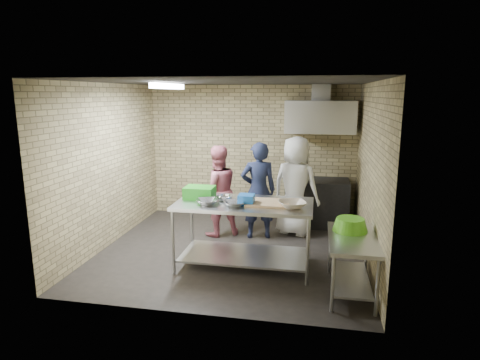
# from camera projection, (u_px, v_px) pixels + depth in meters

# --- Properties ---
(floor) EXTENTS (4.20, 4.20, 0.00)m
(floor) POSITION_uv_depth(u_px,v_px,m) (232.00, 251.00, 6.68)
(floor) COLOR black
(floor) RESTS_ON ground
(ceiling) EXTENTS (4.20, 4.20, 0.00)m
(ceiling) POSITION_uv_depth(u_px,v_px,m) (231.00, 82.00, 6.12)
(ceiling) COLOR black
(ceiling) RESTS_ON ground
(back_wall) EXTENTS (4.20, 0.06, 2.70)m
(back_wall) POSITION_uv_depth(u_px,v_px,m) (251.00, 152.00, 8.32)
(back_wall) COLOR tan
(back_wall) RESTS_ON ground
(front_wall) EXTENTS (4.20, 0.06, 2.70)m
(front_wall) POSITION_uv_depth(u_px,v_px,m) (194.00, 203.00, 4.48)
(front_wall) COLOR tan
(front_wall) RESTS_ON ground
(left_wall) EXTENTS (0.06, 4.00, 2.70)m
(left_wall) POSITION_uv_depth(u_px,v_px,m) (108.00, 166.00, 6.78)
(left_wall) COLOR tan
(left_wall) RESTS_ON ground
(right_wall) EXTENTS (0.06, 4.00, 2.70)m
(right_wall) POSITION_uv_depth(u_px,v_px,m) (370.00, 175.00, 6.02)
(right_wall) COLOR tan
(right_wall) RESTS_ON ground
(prep_table) EXTENTS (1.97, 0.99, 0.99)m
(prep_table) POSITION_uv_depth(u_px,v_px,m) (244.00, 235.00, 5.98)
(prep_table) COLOR silver
(prep_table) RESTS_ON floor
(side_counter) EXTENTS (0.60, 1.20, 0.75)m
(side_counter) POSITION_uv_depth(u_px,v_px,m) (351.00, 265.00, 5.22)
(side_counter) COLOR silver
(side_counter) RESTS_ON floor
(stove) EXTENTS (1.20, 0.70, 0.90)m
(stove) POSITION_uv_depth(u_px,v_px,m) (317.00, 202.00, 7.93)
(stove) COLOR black
(stove) RESTS_ON floor
(range_hood) EXTENTS (1.30, 0.60, 0.60)m
(range_hood) POSITION_uv_depth(u_px,v_px,m) (320.00, 117.00, 7.63)
(range_hood) COLOR silver
(range_hood) RESTS_ON back_wall
(hood_duct) EXTENTS (0.35, 0.30, 0.30)m
(hood_duct) POSITION_uv_depth(u_px,v_px,m) (321.00, 92.00, 7.69)
(hood_duct) COLOR #A5A8AD
(hood_duct) RESTS_ON back_wall
(wall_shelf) EXTENTS (0.80, 0.20, 0.04)m
(wall_shelf) POSITION_uv_depth(u_px,v_px,m) (336.00, 126.00, 7.80)
(wall_shelf) COLOR #3F2B19
(wall_shelf) RESTS_ON back_wall
(fluorescent_fixture) EXTENTS (0.10, 1.25, 0.08)m
(fluorescent_fixture) POSITION_uv_depth(u_px,v_px,m) (168.00, 86.00, 6.31)
(fluorescent_fixture) COLOR white
(fluorescent_fixture) RESTS_ON ceiling
(green_crate) EXTENTS (0.44, 0.33, 0.18)m
(green_crate) POSITION_uv_depth(u_px,v_px,m) (200.00, 192.00, 6.10)
(green_crate) COLOR #1D931B
(green_crate) RESTS_ON prep_table
(blue_tub) EXTENTS (0.22, 0.22, 0.14)m
(blue_tub) POSITION_uv_depth(u_px,v_px,m) (246.00, 200.00, 5.76)
(blue_tub) COLOR blue
(blue_tub) RESTS_ON prep_table
(cutting_board) EXTENTS (0.60, 0.46, 0.03)m
(cutting_board) POSITION_uv_depth(u_px,v_px,m) (268.00, 203.00, 5.79)
(cutting_board) COLOR tan
(cutting_board) RESTS_ON prep_table
(mixing_bowl_a) EXTENTS (0.39, 0.39, 0.08)m
(mixing_bowl_a) POSITION_uv_depth(u_px,v_px,m) (207.00, 202.00, 5.77)
(mixing_bowl_a) COLOR #B2B4B9
(mixing_bowl_a) RESTS_ON prep_table
(mixing_bowl_b) EXTENTS (0.30, 0.30, 0.07)m
(mixing_bowl_b) POSITION_uv_depth(u_px,v_px,m) (225.00, 198.00, 5.97)
(mixing_bowl_b) COLOR silver
(mixing_bowl_b) RESTS_ON prep_table
(mixing_bowl_c) EXTENTS (0.36, 0.36, 0.07)m
(mixing_bowl_c) POSITION_uv_depth(u_px,v_px,m) (234.00, 204.00, 5.68)
(mixing_bowl_c) COLOR #B4B7BB
(mixing_bowl_c) RESTS_ON prep_table
(ceramic_bowl) EXTENTS (0.48, 0.48, 0.09)m
(ceramic_bowl) POSITION_uv_depth(u_px,v_px,m) (292.00, 204.00, 5.60)
(ceramic_bowl) COLOR beige
(ceramic_bowl) RESTS_ON prep_table
(green_basin) EXTENTS (0.46, 0.46, 0.17)m
(green_basin) POSITION_uv_depth(u_px,v_px,m) (350.00, 224.00, 5.37)
(green_basin) COLOR #59C626
(green_basin) RESTS_ON side_counter
(bottle_red) EXTENTS (0.07, 0.07, 0.18)m
(bottle_red) POSITION_uv_depth(u_px,v_px,m) (323.00, 120.00, 7.82)
(bottle_red) COLOR #B22619
(bottle_red) RESTS_ON wall_shelf
(bottle_green) EXTENTS (0.06, 0.06, 0.15)m
(bottle_green) POSITION_uv_depth(u_px,v_px,m) (344.00, 121.00, 7.75)
(bottle_green) COLOR green
(bottle_green) RESTS_ON wall_shelf
(man_navy) EXTENTS (0.71, 0.56, 1.72)m
(man_navy) POSITION_uv_depth(u_px,v_px,m) (258.00, 190.00, 7.15)
(man_navy) COLOR #141A32
(man_navy) RESTS_ON floor
(woman_pink) EXTENTS (1.00, 0.94, 1.64)m
(woman_pink) POSITION_uv_depth(u_px,v_px,m) (217.00, 191.00, 7.29)
(woman_pink) COLOR #C96A7B
(woman_pink) RESTS_ON floor
(woman_white) EXTENTS (1.03, 0.86, 1.79)m
(woman_white) POSITION_uv_depth(u_px,v_px,m) (295.00, 186.00, 7.32)
(woman_white) COLOR white
(woman_white) RESTS_ON floor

